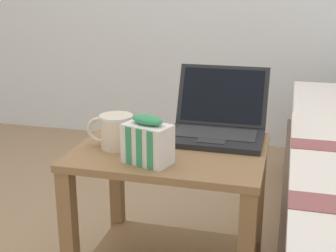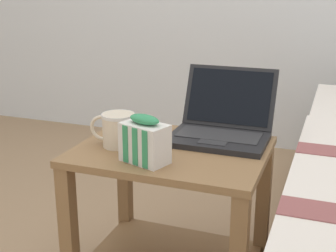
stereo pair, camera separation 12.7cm
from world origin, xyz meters
name	(u,v)px [view 1 (the left image)]	position (x,y,z in m)	size (l,w,h in m)	color
bedside_table	(171,205)	(0.00, 0.00, 0.34)	(0.57, 0.45, 0.53)	olive
laptop	(217,123)	(0.12, 0.15, 0.57)	(0.31, 0.30, 0.21)	black
mug_front_left	(116,130)	(-0.16, -0.04, 0.59)	(0.15, 0.10, 0.10)	beige
snack_bag	(148,142)	(-0.03, -0.13, 0.59)	(0.15, 0.12, 0.14)	silver
cell_phone	(142,130)	(-0.14, 0.13, 0.53)	(0.09, 0.16, 0.01)	black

